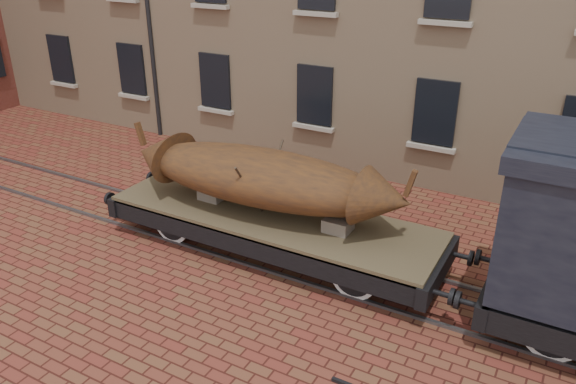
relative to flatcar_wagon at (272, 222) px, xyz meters
The scene contains 4 objects.
ground 1.26m from the flatcar_wagon, ahead, with size 90.00×90.00×0.00m, color maroon.
rail_track 1.25m from the flatcar_wagon, ahead, with size 30.00×1.52×0.06m.
flatcar_wagon is the anchor object (origin of this frame).
iron_boat 1.04m from the flatcar_wagon, behind, with size 6.52×2.05×1.56m.
Camera 1 is at (4.52, -9.17, 6.43)m, focal length 35.00 mm.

